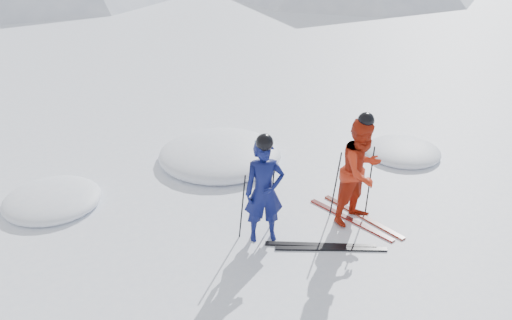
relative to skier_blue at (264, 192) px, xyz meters
name	(u,v)px	position (x,y,z in m)	size (l,w,h in m)	color
ground	(374,209)	(2.10, 0.05, -0.83)	(160.00, 160.00, 0.00)	white
skier_blue	(264,192)	(0.00, 0.00, 0.00)	(0.61, 0.40, 1.67)	#0D134F
skier_red	(361,171)	(1.65, -0.10, 0.06)	(0.87, 0.68, 1.78)	#B2250E
pole_blue_left	(242,207)	(-0.30, 0.15, -0.28)	(0.02, 0.02, 1.11)	black
pole_blue_right	(272,197)	(0.25, 0.25, -0.28)	(0.02, 0.02, 1.11)	black
pole_red_left	(336,184)	(1.35, 0.15, -0.24)	(0.02, 0.02, 1.19)	black
pole_red_right	(370,180)	(1.95, 0.05, -0.24)	(0.02, 0.02, 1.19)	black
ski_worn_left	(350,220)	(1.53, -0.10, -0.82)	(0.09, 1.70, 0.03)	black
ski_worn_right	(363,216)	(1.77, -0.10, -0.82)	(0.09, 1.70, 0.03)	black
ski_loose_a	(320,245)	(0.71, -0.54, -0.82)	(0.09, 1.70, 0.03)	black
ski_loose_b	(331,249)	(0.81, -0.69, -0.82)	(0.09, 1.70, 0.03)	black
snow_lumps	(236,168)	(0.49, 2.44, -0.83)	(10.41, 5.70, 0.55)	white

